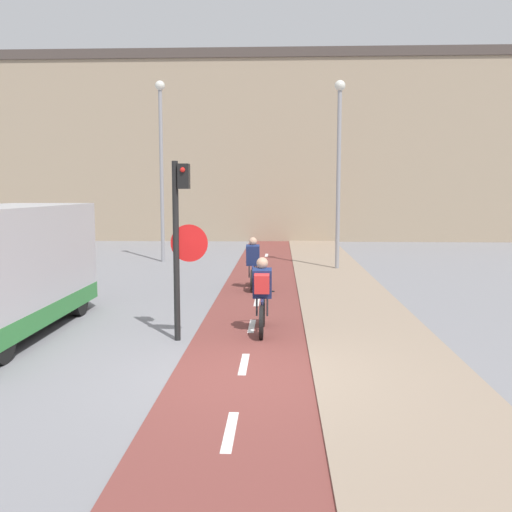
# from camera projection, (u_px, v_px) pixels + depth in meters

# --- Properties ---
(ground_plane) EXTENTS (120.00, 120.00, 0.00)m
(ground_plane) POSITION_uv_depth(u_px,v_px,m) (242.00, 376.00, 8.38)
(ground_plane) COLOR gray
(bike_lane) EXTENTS (2.08, 60.00, 0.02)m
(bike_lane) POSITION_uv_depth(u_px,v_px,m) (242.00, 375.00, 8.39)
(bike_lane) COLOR brown
(bike_lane) RESTS_ON ground_plane
(sidewalk_strip) EXTENTS (2.40, 60.00, 0.05)m
(sidewalk_strip) POSITION_uv_depth(u_px,v_px,m) (395.00, 376.00, 8.29)
(sidewalk_strip) COLOR gray
(sidewalk_strip) RESTS_ON ground_plane
(building_row_background) EXTENTS (60.00, 5.20, 10.02)m
(building_row_background) POSITION_uv_depth(u_px,v_px,m) (270.00, 149.00, 32.27)
(building_row_background) COLOR gray
(building_row_background) RESTS_ON ground_plane
(traffic_light_pole) EXTENTS (0.67, 0.26, 3.23)m
(traffic_light_pole) POSITION_uv_depth(u_px,v_px,m) (181.00, 231.00, 10.14)
(traffic_light_pole) COLOR black
(traffic_light_pole) RESTS_ON ground_plane
(street_lamp_far) EXTENTS (0.36, 0.36, 6.74)m
(street_lamp_far) POSITION_uv_depth(u_px,v_px,m) (161.00, 152.00, 21.33)
(street_lamp_far) COLOR gray
(street_lamp_far) RESTS_ON ground_plane
(street_lamp_sidewalk) EXTENTS (0.36, 0.36, 6.35)m
(street_lamp_sidewalk) POSITION_uv_depth(u_px,v_px,m) (339.00, 154.00, 19.17)
(street_lamp_sidewalk) COLOR gray
(street_lamp_sidewalk) RESTS_ON ground_plane
(cyclist_near) EXTENTS (0.46, 1.65, 1.46)m
(cyclist_near) POSITION_uv_depth(u_px,v_px,m) (262.00, 297.00, 10.79)
(cyclist_near) COLOR black
(cyclist_near) RESTS_ON ground_plane
(cyclist_far) EXTENTS (0.46, 1.61, 1.44)m
(cyclist_far) POSITION_uv_depth(u_px,v_px,m) (253.00, 266.00, 15.62)
(cyclist_far) COLOR black
(cyclist_far) RESTS_ON ground_plane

